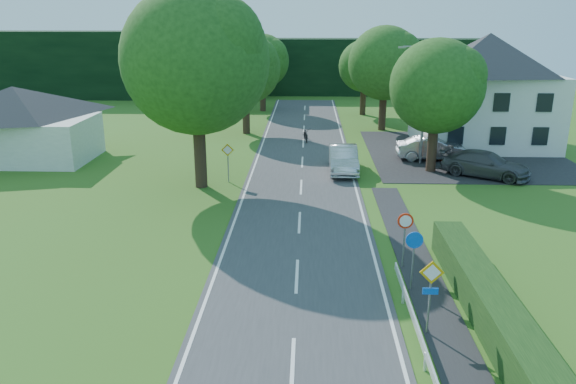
{
  "coord_description": "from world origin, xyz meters",
  "views": [
    {
      "loc": [
        0.38,
        -8.12,
        9.88
      ],
      "look_at": [
        -0.5,
        16.18,
        2.19
      ],
      "focal_mm": 35.0,
      "sensor_mm": 36.0,
      "label": 1
    }
  ],
  "objects_px": {
    "streetlight": "(423,99)",
    "moving_car": "(343,159)",
    "motorcycle": "(306,134)",
    "parked_car_red": "(426,148)",
    "parasol": "(465,136)",
    "parked_car_grey": "(485,164)",
    "parked_car_silver_a": "(432,149)"
  },
  "relations": [
    {
      "from": "parked_car_red",
      "to": "parked_car_silver_a",
      "type": "height_order",
      "value": "parked_car_silver_a"
    },
    {
      "from": "moving_car",
      "to": "parasol",
      "type": "relative_size",
      "value": 2.67
    },
    {
      "from": "streetlight",
      "to": "parked_car_red",
      "type": "bearing_deg",
      "value": 63.02
    },
    {
      "from": "parked_car_red",
      "to": "streetlight",
      "type": "bearing_deg",
      "value": 173.36
    },
    {
      "from": "parked_car_grey",
      "to": "moving_car",
      "type": "bearing_deg",
      "value": 115.88
    },
    {
      "from": "parked_car_silver_a",
      "to": "parasol",
      "type": "distance_m",
      "value": 5.25
    },
    {
      "from": "motorcycle",
      "to": "parked_car_silver_a",
      "type": "distance_m",
      "value": 10.74
    },
    {
      "from": "parked_car_red",
      "to": "parked_car_grey",
      "type": "relative_size",
      "value": 0.7
    },
    {
      "from": "parasol",
      "to": "parked_car_grey",
      "type": "bearing_deg",
      "value": -96.11
    },
    {
      "from": "moving_car",
      "to": "parked_car_grey",
      "type": "height_order",
      "value": "moving_car"
    },
    {
      "from": "parked_car_silver_a",
      "to": "parked_car_red",
      "type": "bearing_deg",
      "value": 21.44
    },
    {
      "from": "motorcycle",
      "to": "parked_car_red",
      "type": "bearing_deg",
      "value": -37.96
    },
    {
      "from": "motorcycle",
      "to": "parked_car_red",
      "type": "height_order",
      "value": "parked_car_red"
    },
    {
      "from": "parked_car_red",
      "to": "parked_car_silver_a",
      "type": "bearing_deg",
      "value": -140.05
    },
    {
      "from": "motorcycle",
      "to": "parasol",
      "type": "relative_size",
      "value": 1.09
    },
    {
      "from": "parked_car_grey",
      "to": "parasol",
      "type": "relative_size",
      "value": 2.85
    },
    {
      "from": "streetlight",
      "to": "moving_car",
      "type": "height_order",
      "value": "streetlight"
    },
    {
      "from": "parked_car_red",
      "to": "parasol",
      "type": "bearing_deg",
      "value": -27.1
    },
    {
      "from": "parked_car_red",
      "to": "parked_car_grey",
      "type": "height_order",
      "value": "parked_car_grey"
    },
    {
      "from": "moving_car",
      "to": "motorcycle",
      "type": "relative_size",
      "value": 2.45
    },
    {
      "from": "moving_car",
      "to": "motorcycle",
      "type": "xyz_separation_m",
      "value": [
        -2.51,
        9.34,
        -0.3
      ]
    },
    {
      "from": "streetlight",
      "to": "parasol",
      "type": "bearing_deg",
      "value": 48.12
    },
    {
      "from": "moving_car",
      "to": "parasol",
      "type": "bearing_deg",
      "value": 37.24
    },
    {
      "from": "motorcycle",
      "to": "parked_car_grey",
      "type": "relative_size",
      "value": 0.38
    },
    {
      "from": "parked_car_red",
      "to": "parked_car_grey",
      "type": "distance_m",
      "value": 5.62
    },
    {
      "from": "streetlight",
      "to": "moving_car",
      "type": "xyz_separation_m",
      "value": [
        -5.36,
        -2.4,
        -3.58
      ]
    },
    {
      "from": "parked_car_red",
      "to": "moving_car",
      "type": "bearing_deg",
      "value": 143.52
    },
    {
      "from": "moving_car",
      "to": "parked_car_silver_a",
      "type": "height_order",
      "value": "moving_car"
    },
    {
      "from": "streetlight",
      "to": "parked_car_silver_a",
      "type": "bearing_deg",
      "value": 42.84
    },
    {
      "from": "motorcycle",
      "to": "parked_car_red",
      "type": "xyz_separation_m",
      "value": [
        8.72,
        -5.28,
        0.1
      ]
    },
    {
      "from": "motorcycle",
      "to": "streetlight",
      "type": "bearing_deg",
      "value": -48.14
    },
    {
      "from": "motorcycle",
      "to": "parked_car_red",
      "type": "relative_size",
      "value": 0.54
    }
  ]
}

